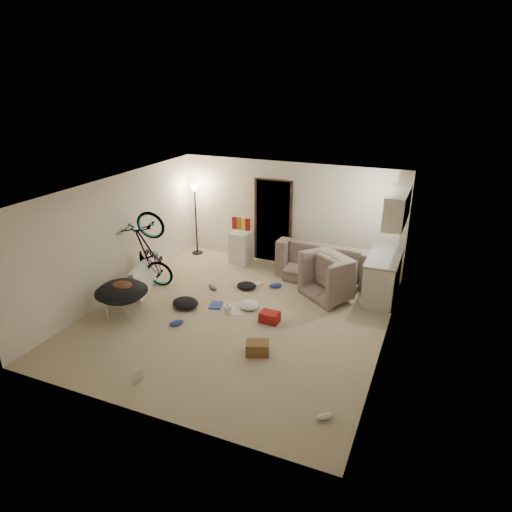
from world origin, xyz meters
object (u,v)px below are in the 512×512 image
at_px(kitchen_counter, 383,276).
at_px(bicycle, 150,267).
at_px(floor_lamp, 195,205).
at_px(mini_fridge, 241,247).
at_px(drink_case_b, 270,317).
at_px(sofa, 327,265).
at_px(saucer_chair, 122,296).
at_px(armchair, 340,279).
at_px(drink_case_a, 257,348).
at_px(juicer, 228,309).
at_px(tv_box, 142,279).

xyz_separation_m(kitchen_counter, bicycle, (-4.73, -1.55, 0.04)).
xyz_separation_m(floor_lamp, mini_fridge, (1.31, -0.10, -0.92)).
bearing_deg(mini_fridge, drink_case_b, -52.90).
xyz_separation_m(sofa, saucer_chair, (-3.16, -3.29, 0.10)).
bearing_deg(armchair, sofa, -19.47).
relative_size(mini_fridge, drink_case_a, 2.04).
xyz_separation_m(floor_lamp, armchair, (4.00, -0.96, -0.95)).
distance_m(kitchen_counter, sofa, 1.40).
relative_size(sofa, saucer_chair, 2.20).
height_order(floor_lamp, armchair, floor_lamp).
height_order(kitchen_counter, drink_case_b, kitchen_counter).
height_order(drink_case_a, juicer, juicer).
relative_size(saucer_chair, juicer, 4.28).
height_order(sofa, drink_case_a, sofa).
distance_m(kitchen_counter, saucer_chair, 5.30).
relative_size(saucer_chair, drink_case_a, 2.60).
bearing_deg(floor_lamp, bicycle, -87.40).
relative_size(tv_box, juicer, 4.10).
distance_m(floor_lamp, mini_fridge, 1.60).
relative_size(floor_lamp, drink_case_a, 4.71).
relative_size(sofa, armchair, 2.03).
height_order(kitchen_counter, armchair, kitchen_counter).
xyz_separation_m(mini_fridge, saucer_chair, (-0.96, -3.39, 0.03)).
bearing_deg(juicer, mini_fridge, 109.04).
bearing_deg(sofa, bicycle, 32.18).
bearing_deg(drink_case_b, kitchen_counter, 49.92).
bearing_deg(kitchen_counter, mini_fridge, 171.12).
bearing_deg(juicer, bicycle, 168.68).
relative_size(kitchen_counter, drink_case_b, 4.21).
bearing_deg(tv_box, saucer_chair, -93.16).
xyz_separation_m(kitchen_counter, saucer_chair, (-4.48, -2.84, -0.02)).
distance_m(mini_fridge, tv_box, 2.70).
height_order(bicycle, juicer, bicycle).
relative_size(kitchen_counter, armchair, 1.38).
height_order(armchair, drink_case_b, armchair).
height_order(armchair, bicycle, bicycle).
bearing_deg(saucer_chair, tv_box, 104.62).
xyz_separation_m(sofa, tv_box, (-3.41, -2.32, -0.01)).
relative_size(armchair, mini_fridge, 1.39).
distance_m(sofa, drink_case_b, 2.47).
xyz_separation_m(kitchen_counter, tv_box, (-4.73, -1.87, -0.12)).
bearing_deg(drink_case_b, tv_box, 179.95).
relative_size(mini_fridge, drink_case_b, 2.20).
bearing_deg(tv_box, drink_case_a, -38.09).
height_order(kitchen_counter, juicer, kitchen_counter).
xyz_separation_m(floor_lamp, sofa, (3.51, -0.20, -0.99)).
xyz_separation_m(sofa, juicer, (-1.34, -2.42, -0.23)).
distance_m(drink_case_a, juicer, 1.52).
relative_size(bicycle, drink_case_b, 5.10).
height_order(floor_lamp, juicer, floor_lamp).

